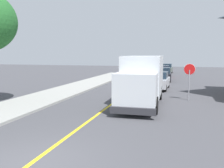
{
  "coord_description": "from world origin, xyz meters",
  "views": [
    {
      "loc": [
        4.28,
        -6.14,
        3.33
      ],
      "look_at": [
        0.11,
        8.74,
        1.4
      ],
      "focal_mm": 38.52,
      "sensor_mm": 36.0,
      "label": 1
    }
  ],
  "objects_px": {
    "parked_car_far": "(163,71)",
    "box_truck": "(142,78)",
    "parked_car_mid": "(163,75)",
    "stop_sign": "(189,75)",
    "parked_car_near": "(159,81)",
    "parked_car_furthest": "(167,69)"
  },
  "relations": [
    {
      "from": "parked_car_far",
      "to": "box_truck",
      "type": "bearing_deg",
      "value": -90.31
    },
    {
      "from": "parked_car_mid",
      "to": "stop_sign",
      "type": "bearing_deg",
      "value": -78.14
    },
    {
      "from": "parked_car_mid",
      "to": "parked_car_far",
      "type": "distance_m",
      "value": 5.67
    },
    {
      "from": "stop_sign",
      "to": "box_truck",
      "type": "bearing_deg",
      "value": -143.49
    },
    {
      "from": "parked_car_near",
      "to": "parked_car_furthest",
      "type": "relative_size",
      "value": 1.0
    },
    {
      "from": "parked_car_mid",
      "to": "parked_car_furthest",
      "type": "xyz_separation_m",
      "value": [
        -0.23,
        12.54,
        0.0
      ]
    },
    {
      "from": "box_truck",
      "to": "parked_car_far",
      "type": "height_order",
      "value": "box_truck"
    },
    {
      "from": "parked_car_near",
      "to": "parked_car_mid",
      "type": "bearing_deg",
      "value": 89.95
    },
    {
      "from": "parked_car_mid",
      "to": "parked_car_far",
      "type": "height_order",
      "value": "same"
    },
    {
      "from": "parked_car_mid",
      "to": "stop_sign",
      "type": "distance_m",
      "value": 12.59
    },
    {
      "from": "parked_car_mid",
      "to": "stop_sign",
      "type": "relative_size",
      "value": 1.69
    },
    {
      "from": "parked_car_mid",
      "to": "parked_car_far",
      "type": "bearing_deg",
      "value": 93.64
    },
    {
      "from": "box_truck",
      "to": "parked_car_furthest",
      "type": "bearing_deg",
      "value": 89.48
    },
    {
      "from": "box_truck",
      "to": "parked_car_far",
      "type": "distance_m",
      "value": 20.22
    },
    {
      "from": "parked_car_mid",
      "to": "stop_sign",
      "type": "xyz_separation_m",
      "value": [
        2.58,
        -12.27,
        1.06
      ]
    },
    {
      "from": "parked_car_near",
      "to": "parked_car_far",
      "type": "relative_size",
      "value": 1.0
    },
    {
      "from": "box_truck",
      "to": "parked_car_furthest",
      "type": "distance_m",
      "value": 27.09
    },
    {
      "from": "parked_car_furthest",
      "to": "parked_car_far",
      "type": "bearing_deg",
      "value": -91.11
    },
    {
      "from": "parked_car_mid",
      "to": "parked_car_furthest",
      "type": "bearing_deg",
      "value": 91.03
    },
    {
      "from": "box_truck",
      "to": "parked_car_furthest",
      "type": "relative_size",
      "value": 1.62
    },
    {
      "from": "parked_car_far",
      "to": "stop_sign",
      "type": "xyz_separation_m",
      "value": [
        2.94,
        -17.94,
        1.06
      ]
    },
    {
      "from": "stop_sign",
      "to": "parked_car_near",
      "type": "bearing_deg",
      "value": 116.7
    }
  ]
}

